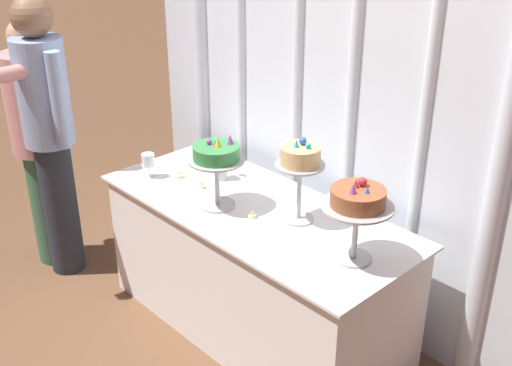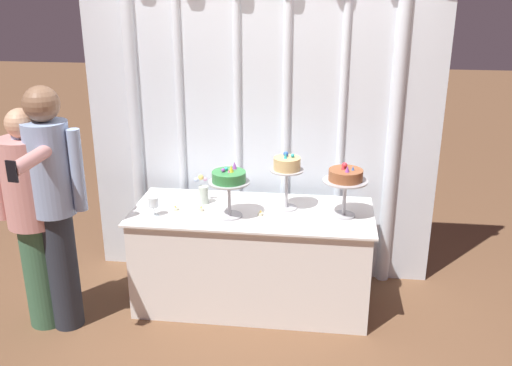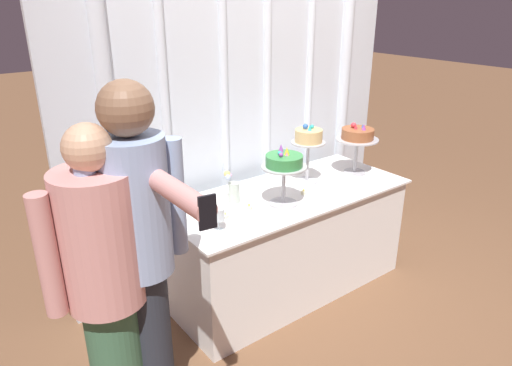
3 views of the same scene
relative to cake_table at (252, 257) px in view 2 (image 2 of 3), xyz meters
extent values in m
plane|color=brown|center=(0.00, -0.10, -0.37)|extent=(24.00, 24.00, 0.00)
cube|color=silver|center=(0.00, 0.51, 0.95)|extent=(2.69, 0.04, 2.64)
cylinder|color=silver|center=(-0.99, 0.48, 0.95)|extent=(0.10, 0.10, 2.64)
cylinder|color=silver|center=(-0.62, 0.48, 0.95)|extent=(0.06, 0.06, 2.64)
cylinder|color=silver|center=(-0.17, 0.48, 0.95)|extent=(0.06, 0.06, 2.64)
cylinder|color=silver|center=(0.20, 0.48, 0.95)|extent=(0.06, 0.06, 2.64)
cylinder|color=silver|center=(0.61, 0.48, 0.95)|extent=(0.05, 0.05, 2.64)
cylinder|color=silver|center=(1.00, 0.48, 0.95)|extent=(0.10, 0.10, 2.64)
cube|color=white|center=(0.00, 0.00, -0.01)|extent=(1.66, 0.68, 0.73)
cube|color=white|center=(0.00, 0.00, 0.36)|extent=(1.71, 0.73, 0.01)
cylinder|color=#B2B2B7|center=(-0.14, -0.12, 0.38)|extent=(0.18, 0.18, 0.01)
cylinder|color=#B2B2B7|center=(-0.14, -0.12, 0.50)|extent=(0.02, 0.02, 0.24)
cylinder|color=#B2B2B7|center=(-0.14, -0.12, 0.62)|extent=(0.28, 0.28, 0.01)
cylinder|color=#388E47|center=(-0.14, -0.12, 0.66)|extent=(0.23, 0.23, 0.07)
cone|color=yellow|center=(-0.13, -0.12, 0.72)|extent=(0.03, 0.03, 0.05)
cone|color=purple|center=(-0.11, -0.05, 0.72)|extent=(0.03, 0.03, 0.05)
sphere|color=#2DB2B7|center=(-0.16, -0.10, 0.71)|extent=(0.03, 0.03, 0.03)
sphere|color=purple|center=(-0.18, -0.13, 0.71)|extent=(0.03, 0.03, 0.03)
cone|color=pink|center=(-0.14, -0.14, 0.71)|extent=(0.02, 0.02, 0.03)
cylinder|color=#B2B2B7|center=(0.24, 0.07, 0.38)|extent=(0.15, 0.15, 0.01)
cylinder|color=#B2B2B7|center=(0.24, 0.07, 0.52)|extent=(0.02, 0.02, 0.27)
cylinder|color=#B2B2B7|center=(0.24, 0.07, 0.66)|extent=(0.24, 0.24, 0.01)
cylinder|color=#DBB775|center=(0.24, 0.07, 0.71)|extent=(0.19, 0.19, 0.09)
sphere|color=#2DB2B7|center=(0.27, 0.08, 0.77)|extent=(0.03, 0.03, 0.03)
sphere|color=blue|center=(0.23, 0.09, 0.77)|extent=(0.04, 0.04, 0.04)
cone|color=#2DB2B7|center=(0.23, 0.05, 0.77)|extent=(0.03, 0.03, 0.04)
cylinder|color=#B2B2B7|center=(0.64, -0.02, 0.38)|extent=(0.16, 0.16, 0.01)
cylinder|color=#B2B2B7|center=(0.64, -0.02, 0.50)|extent=(0.03, 0.03, 0.24)
cylinder|color=#B2B2B7|center=(0.64, -0.02, 0.63)|extent=(0.31, 0.31, 0.01)
cylinder|color=#995633|center=(0.64, -0.02, 0.67)|extent=(0.23, 0.23, 0.07)
cone|color=blue|center=(0.69, -0.02, 0.72)|extent=(0.02, 0.02, 0.03)
sphere|color=#DB333D|center=(0.63, 0.02, 0.73)|extent=(0.04, 0.04, 0.04)
cone|color=#DB333D|center=(0.62, -0.01, 0.73)|extent=(0.03, 0.03, 0.04)
cone|color=purple|center=(0.65, -0.06, 0.73)|extent=(0.03, 0.03, 0.04)
cylinder|color=silver|center=(-0.66, -0.17, 0.37)|extent=(0.06, 0.06, 0.00)
cylinder|color=silver|center=(-0.66, -0.17, 0.41)|extent=(0.01, 0.01, 0.06)
cylinder|color=silver|center=(-0.66, -0.17, 0.47)|extent=(0.07, 0.07, 0.07)
cylinder|color=#B2C1B2|center=(-0.37, 0.10, 0.44)|extent=(0.07, 0.07, 0.13)
sphere|color=#CC9EC6|center=(-0.37, 0.15, 0.54)|extent=(0.03, 0.03, 0.03)
sphere|color=silver|center=(-0.42, 0.09, 0.55)|extent=(0.04, 0.04, 0.04)
sphere|color=#E5C666|center=(-0.40, 0.13, 0.56)|extent=(0.04, 0.04, 0.04)
cylinder|color=beige|center=(-0.55, -0.06, 0.38)|extent=(0.05, 0.05, 0.02)
sphere|color=#F9CC4C|center=(-0.55, -0.06, 0.40)|extent=(0.01, 0.01, 0.01)
cylinder|color=beige|center=(-0.36, -0.05, 0.38)|extent=(0.04, 0.04, 0.02)
sphere|color=#F9CC4C|center=(-0.36, -0.05, 0.40)|extent=(0.01, 0.01, 0.01)
cylinder|color=beige|center=(0.07, -0.08, 0.38)|extent=(0.04, 0.04, 0.02)
sphere|color=#F9CC4C|center=(0.07, -0.08, 0.40)|extent=(0.01, 0.01, 0.01)
cylinder|color=#282D38|center=(-1.24, -0.45, 0.05)|extent=(0.21, 0.21, 0.85)
cylinder|color=#93ADD6|center=(-1.24, -0.45, 0.78)|extent=(0.29, 0.29, 0.61)
sphere|color=#846047|center=(-1.24, -0.45, 1.20)|extent=(0.23, 0.23, 0.23)
cylinder|color=#93ADD6|center=(-1.43, -0.45, 0.78)|extent=(0.08, 0.08, 0.54)
cylinder|color=#93ADD6|center=(-1.06, -0.45, 0.78)|extent=(0.08, 0.08, 0.54)
cylinder|color=#3D6B4C|center=(-1.40, -0.44, 0.01)|extent=(0.25, 0.25, 0.76)
cylinder|color=#D6938E|center=(-1.40, -0.44, 0.68)|extent=(0.35, 0.35, 0.59)
sphere|color=tan|center=(-1.40, -0.44, 1.07)|extent=(0.19, 0.19, 0.19)
cube|color=maroon|center=(-1.40, -0.59, 0.71)|extent=(0.04, 0.01, 0.38)
cylinder|color=#D6938E|center=(-1.19, -0.69, 0.94)|extent=(0.08, 0.52, 0.08)
cube|color=black|center=(-1.19, -0.95, 0.94)|extent=(0.06, 0.02, 0.12)
camera|label=1|loc=(2.03, -1.92, 1.86)|focal=44.24mm
camera|label=2|loc=(0.49, -3.69, 1.94)|focal=39.83mm
camera|label=3|loc=(-1.92, -2.17, 1.61)|focal=32.92mm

